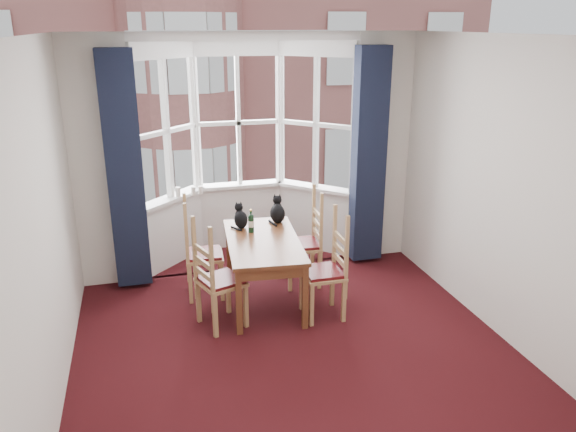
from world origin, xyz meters
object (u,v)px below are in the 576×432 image
object	(u,v)px
wine_bottle	(251,222)
cat_right	(277,212)
chair_right_near	(331,273)
candle_tall	(178,192)
chair_left_far	(196,256)
chair_left_near	(213,284)
chair_right_far	(309,245)
cat_left	(241,218)
candle_short	(193,191)
dining_table	(263,247)
candle_extra	(200,190)

from	to	relation	value
wine_bottle	cat_right	bearing A→B (deg)	34.48
chair_right_near	candle_tall	xyz separation A→B (m)	(-1.38, 1.76, 0.46)
chair_left_far	chair_left_near	bearing A→B (deg)	-83.69
chair_right_far	chair_left_far	bearing A→B (deg)	179.81
chair_left_far	chair_right_near	bearing A→B (deg)	-31.59
cat_left	candle_tall	size ratio (longest dim) A/B	2.40
chair_left_near	candle_short	distance (m)	1.80
cat_left	wine_bottle	distance (m)	0.19
dining_table	candle_short	distance (m)	1.47
candle_extra	cat_left	bearing A→B (deg)	-69.38
chair_left_near	chair_left_far	distance (m)	0.75
chair_left_near	wine_bottle	size ratio (longest dim) A/B	3.55
chair_left_near	candle_extra	world-z (taller)	candle_extra
chair_right_near	candle_tall	bearing A→B (deg)	128.10
chair_left_near	chair_right_near	bearing A→B (deg)	-2.27
cat_left	candle_tall	world-z (taller)	cat_left
chair_right_near	cat_right	distance (m)	1.09
candle_tall	chair_left_near	bearing A→B (deg)	-84.19
cat_left	candle_tall	distance (m)	1.06
chair_left_near	chair_left_far	size ratio (longest dim) A/B	1.00
candle_extra	chair_left_near	bearing A→B (deg)	-93.38
chair_left_near	candle_extra	size ratio (longest dim) A/B	9.06
candle_tall	dining_table	bearing A→B (deg)	-58.85
wine_bottle	cat_left	bearing A→B (deg)	115.15
cat_right	chair_left_near	bearing A→B (deg)	-133.59
chair_left_far	chair_right_near	distance (m)	1.51
cat_right	chair_right_near	bearing A→B (deg)	-71.74
dining_table	chair_left_near	xyz separation A→B (m)	(-0.60, -0.43, -0.16)
chair_left_far	chair_right_near	world-z (taller)	same
chair_right_far	candle_extra	size ratio (longest dim) A/B	9.06
chair_left_far	chair_right_far	size ratio (longest dim) A/B	1.00
chair_left_far	cat_right	distance (m)	1.05
cat_right	wine_bottle	size ratio (longest dim) A/B	1.26
candle_short	candle_extra	xyz separation A→B (m)	(0.09, 0.02, -0.00)
chair_right_far	cat_left	size ratio (longest dim) A/B	3.16
chair_right_near	chair_right_far	xyz separation A→B (m)	(0.01, 0.79, 0.00)
candle_short	wine_bottle	bearing A→B (deg)	-64.21
chair_left_far	wine_bottle	xyz separation A→B (m)	(0.61, -0.06, 0.36)
candle_tall	candle_extra	world-z (taller)	candle_tall
dining_table	chair_right_far	distance (m)	0.70
candle_short	candle_extra	size ratio (longest dim) A/B	1.03
candle_tall	candle_short	xyz separation A→B (m)	(0.19, 0.03, -0.01)
candle_tall	candle_extra	xyz separation A→B (m)	(0.28, 0.05, -0.01)
chair_right_far	wine_bottle	distance (m)	0.78
chair_left_far	wine_bottle	bearing A→B (deg)	-5.75
candle_tall	cat_left	bearing A→B (deg)	-54.07
chair_left_far	candle_extra	xyz separation A→B (m)	(0.19, 1.02, 0.45)
chair_left_far	chair_right_near	xyz separation A→B (m)	(1.29, -0.79, 0.00)
dining_table	cat_right	bearing A→B (deg)	60.64
chair_right_near	candle_short	xyz separation A→B (m)	(-1.19, 1.79, 0.45)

